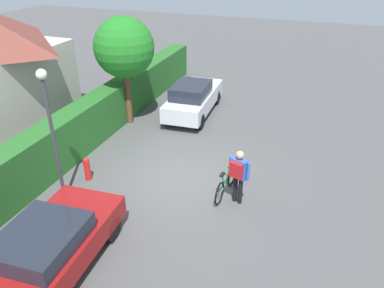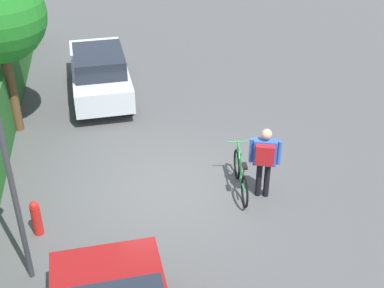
{
  "view_description": "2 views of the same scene",
  "coord_description": "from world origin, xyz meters",
  "px_view_note": "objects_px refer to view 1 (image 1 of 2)",
  "views": [
    {
      "loc": [
        -9.87,
        -3.87,
        6.92
      ],
      "look_at": [
        0.37,
        -0.19,
        1.14
      ],
      "focal_mm": 35.93,
      "sensor_mm": 36.0,
      "label": 1
    },
    {
      "loc": [
        -9.78,
        1.21,
        7.32
      ],
      "look_at": [
        0.03,
        -0.49,
        1.13
      ],
      "focal_mm": 49.62,
      "sensor_mm": 36.0,
      "label": 2
    }
  ],
  "objects_px": {
    "tree_kerbside": "(124,48)",
    "person_rider": "(238,172)",
    "street_lamp": "(50,120)",
    "parked_car_near": "(46,250)",
    "fire_hydrant": "(87,168)",
    "parked_car_far": "(193,98)",
    "bicycle": "(226,183)"
  },
  "relations": [
    {
      "from": "person_rider",
      "to": "bicycle",
      "type": "bearing_deg",
      "value": 54.36
    },
    {
      "from": "parked_car_near",
      "to": "bicycle",
      "type": "distance_m",
      "value": 5.4
    },
    {
      "from": "bicycle",
      "to": "tree_kerbside",
      "type": "height_order",
      "value": "tree_kerbside"
    },
    {
      "from": "parked_car_far",
      "to": "bicycle",
      "type": "xyz_separation_m",
      "value": [
        -5.42,
        -2.99,
        -0.39
      ]
    },
    {
      "from": "bicycle",
      "to": "parked_car_near",
      "type": "bearing_deg",
      "value": 146.3
    },
    {
      "from": "parked_car_near",
      "to": "street_lamp",
      "type": "height_order",
      "value": "street_lamp"
    },
    {
      "from": "street_lamp",
      "to": "tree_kerbside",
      "type": "distance_m",
      "value": 5.74
    },
    {
      "from": "parked_car_far",
      "to": "tree_kerbside",
      "type": "distance_m",
      "value": 3.72
    },
    {
      "from": "parked_car_far",
      "to": "person_rider",
      "type": "distance_m",
      "value": 6.67
    },
    {
      "from": "parked_car_near",
      "to": "fire_hydrant",
      "type": "relative_size",
      "value": 5.42
    },
    {
      "from": "person_rider",
      "to": "fire_hydrant",
      "type": "height_order",
      "value": "person_rider"
    },
    {
      "from": "tree_kerbside",
      "to": "person_rider",
      "type": "bearing_deg",
      "value": -125.33
    },
    {
      "from": "parked_car_near",
      "to": "street_lamp",
      "type": "xyz_separation_m",
      "value": [
        2.56,
        1.49,
        1.91
      ]
    },
    {
      "from": "parked_car_far",
      "to": "parked_car_near",
      "type": "bearing_deg",
      "value": 179.98
    },
    {
      "from": "parked_car_near",
      "to": "bicycle",
      "type": "xyz_separation_m",
      "value": [
        4.49,
        -2.99,
        -0.33
      ]
    },
    {
      "from": "street_lamp",
      "to": "tree_kerbside",
      "type": "bearing_deg",
      "value": 7.9
    },
    {
      "from": "street_lamp",
      "to": "tree_kerbside",
      "type": "relative_size",
      "value": 0.92
    },
    {
      "from": "parked_car_near",
      "to": "bicycle",
      "type": "bearing_deg",
      "value": -33.7
    },
    {
      "from": "parked_car_far",
      "to": "fire_hydrant",
      "type": "height_order",
      "value": "parked_car_far"
    },
    {
      "from": "street_lamp",
      "to": "fire_hydrant",
      "type": "relative_size",
      "value": 5.0
    },
    {
      "from": "tree_kerbside",
      "to": "parked_car_near",
      "type": "bearing_deg",
      "value": -164.52
    },
    {
      "from": "parked_car_near",
      "to": "fire_hydrant",
      "type": "height_order",
      "value": "parked_car_near"
    },
    {
      "from": "bicycle",
      "to": "person_rider",
      "type": "relative_size",
      "value": 1.04
    },
    {
      "from": "person_rider",
      "to": "street_lamp",
      "type": "distance_m",
      "value": 5.4
    },
    {
      "from": "parked_car_far",
      "to": "fire_hydrant",
      "type": "distance_m",
      "value": 6.33
    },
    {
      "from": "bicycle",
      "to": "street_lamp",
      "type": "xyz_separation_m",
      "value": [
        -1.92,
        4.48,
        2.24
      ]
    },
    {
      "from": "parked_car_near",
      "to": "person_rider",
      "type": "relative_size",
      "value": 2.55
    },
    {
      "from": "bicycle",
      "to": "person_rider",
      "type": "height_order",
      "value": "person_rider"
    },
    {
      "from": "bicycle",
      "to": "tree_kerbside",
      "type": "xyz_separation_m",
      "value": [
        3.73,
        5.27,
        2.8
      ]
    },
    {
      "from": "fire_hydrant",
      "to": "tree_kerbside",
      "type": "bearing_deg",
      "value": 10.59
    },
    {
      "from": "parked_car_near",
      "to": "person_rider",
      "type": "height_order",
      "value": "person_rider"
    },
    {
      "from": "street_lamp",
      "to": "tree_kerbside",
      "type": "height_order",
      "value": "tree_kerbside"
    }
  ]
}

